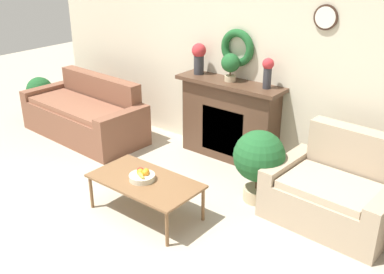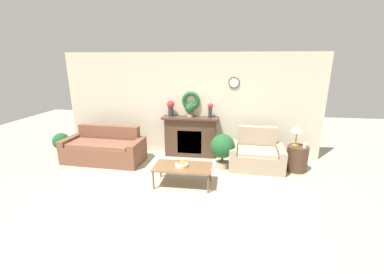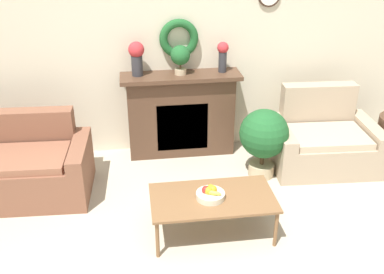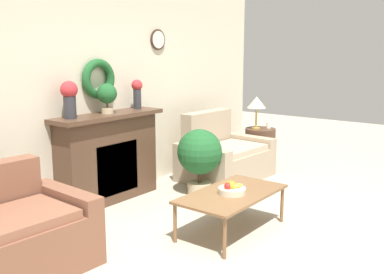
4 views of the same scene
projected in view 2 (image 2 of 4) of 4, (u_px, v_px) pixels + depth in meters
The scene contains 15 objects.
ground_plane at pixel (169, 200), 4.79m from camera, with size 16.00×16.00×0.00m, color #ADA38E.
wall_back at pixel (190, 105), 6.83m from camera, with size 6.80×0.16×2.70m.
fireplace at pixel (190, 136), 6.86m from camera, with size 1.47×0.41×1.08m.
couch_left at pixel (104, 149), 6.55m from camera, with size 2.03×0.97×0.87m.
loveseat_right at pixel (256, 155), 6.19m from camera, with size 1.31×0.98×0.94m.
coffee_table at pixel (183, 168), 5.28m from camera, with size 1.19×0.65×0.41m.
fruit_bowl at pixel (181, 164), 5.25m from camera, with size 0.27×0.27×0.12m.
side_table_by_loveseat at pixel (297, 158), 5.99m from camera, with size 0.48×0.48×0.60m.
table_lamp at pixel (297, 129), 5.84m from camera, with size 0.29×0.29×0.51m.
mug at pixel (305, 146), 5.80m from camera, with size 0.08×0.08×0.10m.
vase_on_mantel_left at pixel (171, 107), 6.72m from camera, with size 0.19×0.19×0.41m.
vase_on_mantel_right at pixel (210, 109), 6.58m from camera, with size 0.14×0.14×0.37m.
potted_plant_on_mantel at pixel (190, 109), 6.63m from camera, with size 0.24×0.24×0.36m.
potted_plant_floor_by_couch at pixel (61, 143), 6.73m from camera, with size 0.43×0.43×0.68m.
potted_plant_floor_by_loveseat at pixel (223, 147), 6.07m from camera, with size 0.57×0.57×0.84m.
Camera 2 is at (1.03, -4.14, 2.51)m, focal length 24.00 mm.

